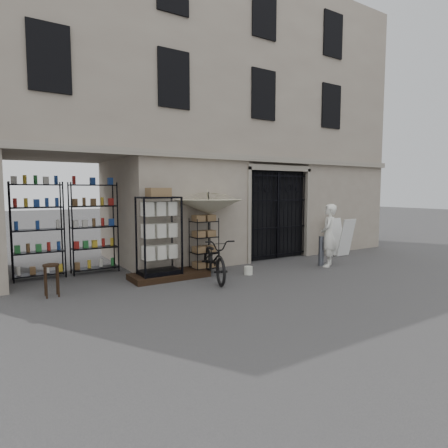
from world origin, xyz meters
TOP-DOWN VIEW (x-y plane):
  - ground at (0.00, 0.00)m, footprint 80.00×80.00m
  - main_building at (0.00, 4.00)m, footprint 14.00×4.00m
  - shop_recess at (-4.50, 2.80)m, footprint 3.00×1.70m
  - shop_shelving at (-4.55, 3.30)m, footprint 2.70×0.50m
  - iron_gate at (1.75, 2.28)m, footprint 2.50×0.21m
  - step_platform at (-2.40, 1.55)m, footprint 2.00×0.90m
  - display_cabinet at (-2.68, 1.50)m, footprint 1.07×0.75m
  - wire_rack at (-1.31, 1.62)m, footprint 0.73×0.57m
  - market_umbrella at (-1.11, 1.70)m, footprint 2.02×2.04m
  - white_bucket at (-0.41, 0.78)m, footprint 0.24×0.24m
  - bicycle at (-1.49, 0.76)m, footprint 1.00×1.25m
  - wooden_stool at (-5.23, 1.34)m, footprint 0.36×0.36m
  - steel_bollard at (2.20, 0.60)m, footprint 0.17×0.17m
  - shopkeeper at (2.26, 0.39)m, footprint 1.69×1.90m
  - easel_sign at (4.04, 1.38)m, footprint 0.63×0.72m

SIDE VIEW (x-z plane):
  - ground at x=0.00m, z-range 0.00..0.00m
  - bicycle at x=-1.49m, z-range -1.03..1.03m
  - shopkeeper at x=2.26m, z-range -0.22..0.22m
  - step_platform at x=-2.40m, z-range 0.00..0.15m
  - white_bucket at x=-0.41m, z-range 0.00..0.22m
  - wooden_stool at x=-5.23m, z-range 0.02..0.72m
  - steel_bollard at x=2.20m, z-range 0.00..0.89m
  - easel_sign at x=4.04m, z-range 0.02..1.30m
  - wire_rack at x=-1.31m, z-range -0.02..1.51m
  - display_cabinet at x=-2.68m, z-range -0.03..2.11m
  - shop_shelving at x=-4.55m, z-range 0.00..2.50m
  - iron_gate at x=1.75m, z-range 0.00..3.00m
  - shop_recess at x=-4.50m, z-range 0.00..3.00m
  - market_umbrella at x=-1.11m, z-range 0.59..3.27m
  - main_building at x=0.00m, z-range 0.00..9.00m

